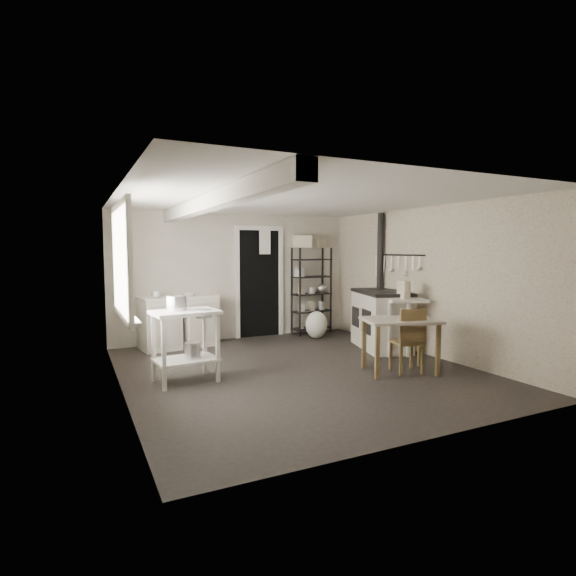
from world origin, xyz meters
name	(u,v)px	position (x,y,z in m)	size (l,w,h in m)	color
floor	(298,370)	(0.00, 0.00, 0.00)	(5.00, 5.00, 0.00)	black
ceiling	(298,199)	(0.00, 0.00, 2.30)	(5.00, 5.00, 0.00)	silver
wall_back	(236,276)	(0.00, 2.50, 1.15)	(4.50, 0.02, 2.30)	#B7AD9C
wall_front	(432,307)	(0.00, -2.50, 1.15)	(4.50, 0.02, 2.30)	#B7AD9C
wall_left	(120,293)	(-2.25, 0.00, 1.15)	(0.02, 5.00, 2.30)	#B7AD9C
wall_right	(426,281)	(2.25, 0.00, 1.15)	(0.02, 5.00, 2.30)	#B7AD9C
window	(120,261)	(-2.22, 0.20, 1.50)	(0.12, 1.76, 1.28)	silver
doorway	(259,284)	(0.45, 2.47, 1.00)	(0.96, 0.10, 2.08)	silver
ceiling_beam	(209,203)	(-1.20, 0.00, 2.20)	(0.18, 5.00, 0.18)	silver
wallpaper_panel	(426,281)	(2.24, 0.00, 1.15)	(0.01, 5.00, 2.30)	#BEB29A
utensil_rail	(398,255)	(2.19, 0.60, 1.55)	(0.06, 1.20, 0.44)	silver
prep_table	(186,350)	(-1.49, 0.12, 0.40)	(0.78, 0.56, 0.89)	silver
stockpot	(176,306)	(-1.58, 0.17, 0.94)	(0.24, 0.24, 0.26)	silver
saucepan	(204,314)	(-1.28, 0.04, 0.85)	(0.18, 0.18, 0.10)	silver
bucket	(192,351)	(-1.42, 0.08, 0.39)	(0.20, 0.20, 0.22)	silver
base_cabinets	(179,320)	(-1.13, 2.18, 0.46)	(1.32, 0.57, 0.87)	beige
mixing_bowl	(188,291)	(-0.99, 2.10, 0.95)	(0.29, 0.29, 0.07)	silver
counter_cup	(156,291)	(-1.51, 2.07, 0.97)	(0.13, 0.13, 0.11)	silver
shelf_rack	(312,285)	(1.48, 2.31, 0.95)	(0.79, 0.31, 1.68)	black
shelf_jar	(296,264)	(1.13, 2.27, 1.38)	(0.09, 0.10, 0.21)	silver
storage_box_a	(302,230)	(1.28, 2.32, 2.01)	(0.34, 0.30, 0.24)	beige
storage_box_b	(318,232)	(1.64, 2.36, 1.99)	(0.28, 0.26, 0.18)	beige
stove	(381,322)	(1.87, 0.61, 0.44)	(0.68, 1.22, 0.96)	beige
stovepipe	(380,252)	(2.16, 1.05, 1.59)	(0.10, 0.10, 1.30)	black
side_ledge	(407,329)	(1.85, -0.05, 0.43)	(0.58, 0.31, 0.89)	silver
oats_box	(404,291)	(1.81, 0.00, 1.01)	(0.11, 0.18, 0.28)	beige
work_table	(400,344)	(1.18, -0.69, 0.38)	(0.95, 0.66, 0.72)	beige
table_cup	(419,313)	(1.39, -0.80, 0.80)	(0.09, 0.09, 0.09)	silver
chair	(407,336)	(1.26, -0.72, 0.48)	(0.36, 0.38, 0.87)	brown
flour_sack	(316,325)	(1.32, 1.83, 0.24)	(0.42, 0.36, 0.50)	silver
floor_crock	(392,350)	(1.73, 0.14, 0.07)	(0.12, 0.12, 0.15)	silver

